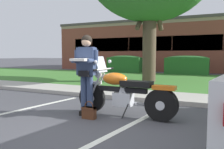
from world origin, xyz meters
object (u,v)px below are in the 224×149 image
object	(u,v)px
hedge_left	(125,64)
hedge_center_left	(187,65)
motorcycle	(128,93)
handbag	(89,112)
brick_building	(182,46)
rider_person	(86,68)

from	to	relation	value
hedge_left	hedge_center_left	size ratio (longest dim) A/B	0.92
motorcycle	handbag	size ratio (longest dim) A/B	6.23
hedge_left	brick_building	distance (m)	7.34
rider_person	brick_building	size ratio (longest dim) A/B	0.08
handbag	motorcycle	bearing A→B (deg)	38.79
motorcycle	handbag	distance (m)	0.88
hedge_left	hedge_center_left	xyz separation A→B (m)	(4.23, 0.00, 0.00)
motorcycle	handbag	bearing A→B (deg)	-141.21
motorcycle	hedge_center_left	size ratio (longest dim) A/B	0.85
rider_person	hedge_left	size ratio (longest dim) A/B	0.70
hedge_left	hedge_center_left	distance (m)	4.23
motorcycle	handbag	xyz separation A→B (m)	(-0.63, -0.51, -0.34)
rider_person	hedge_center_left	bearing A→B (deg)	87.91
hedge_left	brick_building	bearing A→B (deg)	66.90
motorcycle	hedge_center_left	xyz separation A→B (m)	(-0.43, 10.89, 0.16)
hedge_center_left	motorcycle	bearing A→B (deg)	-87.76
handbag	brick_building	xyz separation A→B (m)	(-1.20, 18.02, 1.90)
hedge_center_left	brick_building	world-z (taller)	brick_building
rider_person	brick_building	distance (m)	17.85
rider_person	hedge_center_left	size ratio (longest dim) A/B	0.64
motorcycle	brick_building	xyz separation A→B (m)	(-1.83, 17.52, 1.55)
handbag	hedge_center_left	distance (m)	11.41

